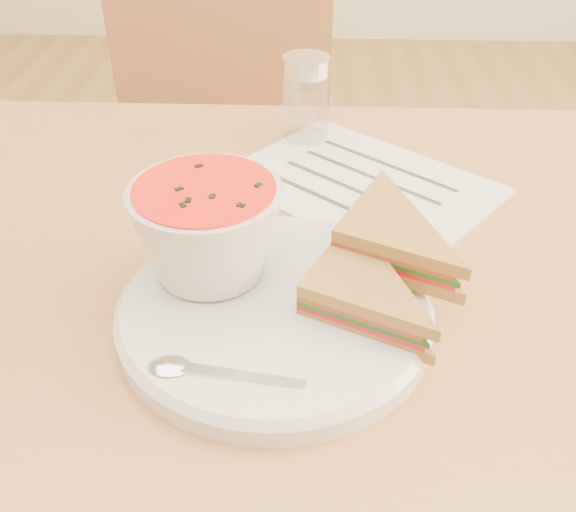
# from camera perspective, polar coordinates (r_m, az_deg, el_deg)

# --- Properties ---
(dining_table) EXTENTS (1.00, 0.70, 0.75)m
(dining_table) POSITION_cam_1_polar(r_m,az_deg,el_deg) (0.87, -0.73, -20.46)
(dining_table) COLOR brown
(dining_table) RESTS_ON floor
(chair_far) EXTENTS (0.46, 0.46, 0.85)m
(chair_far) POSITION_cam_1_polar(r_m,az_deg,el_deg) (1.16, -3.76, 0.50)
(chair_far) COLOR brown
(chair_far) RESTS_ON floor
(plate) EXTENTS (0.28, 0.28, 0.02)m
(plate) POSITION_cam_1_polar(r_m,az_deg,el_deg) (0.52, -1.19, -4.98)
(plate) COLOR silver
(plate) RESTS_ON dining_table
(soup_bowl) EXTENTS (0.14, 0.14, 0.08)m
(soup_bowl) POSITION_cam_1_polar(r_m,az_deg,el_deg) (0.52, -7.09, 1.87)
(soup_bowl) COLOR silver
(soup_bowl) RESTS_ON plate
(sandwich_half_a) EXTENTS (0.15, 0.15, 0.03)m
(sandwich_half_a) POSITION_cam_1_polar(r_m,az_deg,el_deg) (0.49, 0.76, -4.19)
(sandwich_half_a) COLOR #B3873F
(sandwich_half_a) RESTS_ON plate
(sandwich_half_b) EXTENTS (0.15, 0.15, 0.04)m
(sandwich_half_b) POSITION_cam_1_polar(r_m,az_deg,el_deg) (0.53, 3.81, 0.71)
(sandwich_half_b) COLOR #B3873F
(sandwich_half_b) RESTS_ON plate
(spoon) EXTENTS (0.17, 0.05, 0.01)m
(spoon) POSITION_cam_1_polar(r_m,az_deg,el_deg) (0.46, -4.67, -10.65)
(spoon) COLOR silver
(spoon) RESTS_ON plate
(paper_menu) EXTENTS (0.33, 0.32, 0.00)m
(paper_menu) POSITION_cam_1_polar(r_m,az_deg,el_deg) (0.71, 6.46, 6.42)
(paper_menu) COLOR white
(paper_menu) RESTS_ON dining_table
(condiment_shaker) EXTENTS (0.07, 0.07, 0.10)m
(condiment_shaker) POSITION_cam_1_polar(r_m,az_deg,el_deg) (0.79, 1.58, 13.76)
(condiment_shaker) COLOR silver
(condiment_shaker) RESTS_ON dining_table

